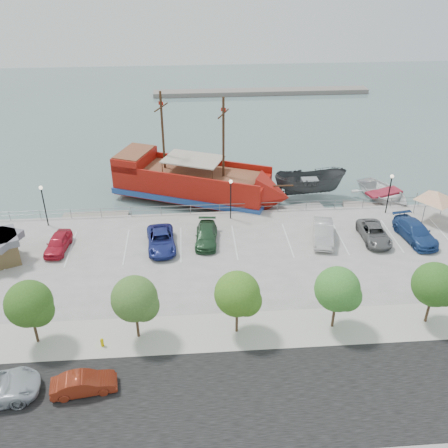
{
  "coord_description": "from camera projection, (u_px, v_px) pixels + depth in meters",
  "views": [
    {
      "loc": [
        -3.95,
        -37.03,
        24.71
      ],
      "look_at": [
        -1.0,
        2.0,
        2.0
      ],
      "focal_mm": 40.0,
      "sensor_mm": 36.0,
      "label": 1
    }
  ],
  "objects": [
    {
      "name": "pirate_ship",
      "position": [
        204.0,
        185.0,
        54.5
      ],
      "size": [
        19.98,
        12.39,
        12.47
      ],
      "rotation": [
        0.0,
        0.0,
        -0.4
      ],
      "color": "#9F160D",
      "rests_on": "ground"
    },
    {
      "name": "parked_car_c",
      "position": [
        161.0,
        240.0,
        45.23
      ],
      "size": [
        2.91,
        5.49,
        1.47
      ],
      "primitive_type": "imported",
      "rotation": [
        0.0,
        0.0,
        0.09
      ],
      "color": "navy",
      "rests_on": "land_slab"
    },
    {
      "name": "parked_car_a",
      "position": [
        58.0,
        243.0,
        44.86
      ],
      "size": [
        2.14,
        4.36,
        1.43
      ],
      "primitive_type": "imported",
      "rotation": [
        0.0,
        0.0,
        -0.11
      ],
      "color": "red",
      "rests_on": "land_slab"
    },
    {
      "name": "dock_west",
      "position": [
        96.0,
        217.0,
        52.03
      ],
      "size": [
        6.79,
        1.97,
        0.39
      ],
      "primitive_type": "cube",
      "rotation": [
        0.0,
        0.0,
        0.0
      ],
      "color": "gray",
      "rests_on": "ground"
    },
    {
      "name": "ground",
      "position": [
        237.0,
        263.0,
        45.1
      ],
      "size": [
        160.0,
        160.0,
        0.0
      ],
      "primitive_type": "plane",
      "color": "#526864"
    },
    {
      "name": "tree_f",
      "position": [
        437.0,
        286.0,
        35.11
      ],
      "size": [
        3.3,
        3.2,
        5.0
      ],
      "color": "#473321",
      "rests_on": "sidewalk"
    },
    {
      "name": "dock_east",
      "position": [
        373.0,
        207.0,
        53.97
      ],
      "size": [
        6.49,
        3.04,
        0.36
      ],
      "primitive_type": "cube",
      "rotation": [
        0.0,
        0.0,
        -0.21
      ],
      "color": "gray",
      "rests_on": "ground"
    },
    {
      "name": "speedboat",
      "position": [
        383.0,
        195.0,
        55.24
      ],
      "size": [
        7.3,
        8.55,
        1.5
      ],
      "primitive_type": "imported",
      "rotation": [
        0.0,
        0.0,
        0.34
      ],
      "color": "silver",
      "rests_on": "ground"
    },
    {
      "name": "lamp_post_left",
      "position": [
        43.0,
        199.0,
        47.55
      ],
      "size": [
        0.36,
        0.36,
        4.28
      ],
      "color": "black",
      "rests_on": "land_slab"
    },
    {
      "name": "parked_car_f",
      "position": [
        323.0,
        233.0,
        46.23
      ],
      "size": [
        2.7,
        5.19,
        1.63
      ],
      "primitive_type": "imported",
      "rotation": [
        0.0,
        0.0,
        -0.21
      ],
      "color": "beige",
      "rests_on": "land_slab"
    },
    {
      "name": "street_sedan",
      "position": [
        84.0,
        384.0,
        30.87
      ],
      "size": [
        4.18,
        1.95,
        1.33
      ],
      "primitive_type": "imported",
      "rotation": [
        0.0,
        0.0,
        1.71
      ],
      "color": "maroon",
      "rests_on": "street"
    },
    {
      "name": "parked_car_g",
      "position": [
        374.0,
        233.0,
        46.37
      ],
      "size": [
        2.33,
        4.94,
        1.37
      ],
      "primitive_type": "imported",
      "rotation": [
        0.0,
        0.0,
        -0.01
      ],
      "color": "slate",
      "rests_on": "land_slab"
    },
    {
      "name": "tree_b",
      "position": [
        31.0,
        305.0,
        33.28
      ],
      "size": [
        3.3,
        3.2,
        5.0
      ],
      "color": "#473321",
      "rests_on": "sidewalk"
    },
    {
      "name": "lamp_post_right",
      "position": [
        390.0,
        187.0,
        49.77
      ],
      "size": [
        0.36,
        0.36,
        4.28
      ],
      "color": "black",
      "rests_on": "land_slab"
    },
    {
      "name": "dock_mid",
      "position": [
        294.0,
        210.0,
        53.4
      ],
      "size": [
        6.75,
        3.0,
        0.37
      ],
      "primitive_type": "cube",
      "rotation": [
        0.0,
        0.0,
        0.18
      ],
      "color": "gray",
      "rests_on": "ground"
    },
    {
      "name": "parked_car_h",
      "position": [
        415.0,
        232.0,
        46.39
      ],
      "size": [
        3.08,
        5.85,
        1.61
      ],
      "primitive_type": "imported",
      "rotation": [
        0.0,
        0.0,
        0.15
      ],
      "color": "navy",
      "rests_on": "land_slab"
    },
    {
      "name": "tree_e",
      "position": [
        339.0,
        291.0,
        34.65
      ],
      "size": [
        3.3,
        3.2,
        5.0
      ],
      "color": "#473321",
      "rests_on": "sidewalk"
    },
    {
      "name": "canopy_tent",
      "position": [
        438.0,
        191.0,
        48.3
      ],
      "size": [
        4.97,
        4.97,
        3.68
      ],
      "rotation": [
        0.0,
        0.0,
        -0.13
      ],
      "color": "slate",
      "rests_on": "land_slab"
    },
    {
      "name": "lamp_post_mid",
      "position": [
        231.0,
        192.0,
        48.73
      ],
      "size": [
        0.36,
        0.36,
        4.28
      ],
      "color": "black",
      "rests_on": "land_slab"
    },
    {
      "name": "street",
      "position": [
        262.0,
        397.0,
        30.79
      ],
      "size": [
        100.0,
        8.0,
        0.04
      ],
      "primitive_type": "cube",
      "color": "black",
      "rests_on": "land_slab"
    },
    {
      "name": "tree_c",
      "position": [
        137.0,
        300.0,
        33.74
      ],
      "size": [
        3.3,
        3.2,
        5.0
      ],
      "color": "#473321",
      "rests_on": "sidewalk"
    },
    {
      "name": "tree_d",
      "position": [
        239.0,
        296.0,
        34.2
      ],
      "size": [
        3.3,
        3.2,
        5.0
      ],
      "color": "#473321",
      "rests_on": "sidewalk"
    },
    {
      "name": "shed",
      "position": [
        0.0,
        248.0,
        42.92
      ],
      "size": [
        4.16,
        4.16,
        2.6
      ],
      "rotation": [
        0.0,
        0.0,
        0.41
      ],
      "color": "brown",
      "rests_on": "land_slab"
    },
    {
      "name": "parked_car_d",
      "position": [
        206.0,
        235.0,
        46.05
      ],
      "size": [
        2.37,
        4.97,
        1.4
      ],
      "primitive_type": "imported",
      "rotation": [
        0.0,
        0.0,
        -0.09
      ],
      "color": "#264D2E",
      "rests_on": "land_slab"
    },
    {
      "name": "fire_hydrant",
      "position": [
        102.0,
        342.0,
        34.41
      ],
      "size": [
        0.24,
        0.24,
        0.69
      ],
      "rotation": [
        0.0,
        0.0,
        0.15
      ],
      "color": "#CBAF00",
      "rests_on": "sidewalk"
    },
    {
      "name": "sidewalk",
      "position": [
        250.0,
        330.0,
        35.96
      ],
      "size": [
        100.0,
        4.0,
        0.05
      ],
      "primitive_type": "cube",
      "color": "#B9B7A4",
      "rests_on": "land_slab"
    },
    {
      "name": "seawall_railing",
      "position": [
        229.0,
        208.0,
        51.06
      ],
      "size": [
        50.0,
        0.06,
        1.0
      ],
      "color": "slate",
      "rests_on": "land_slab"
    },
    {
      "name": "patrol_boat",
      "position": [
        310.0,
        185.0,
        55.69
      ],
      "size": [
        8.01,
        3.15,
        3.08
      ],
      "primitive_type": "imported",
      "rotation": [
        0.0,
        0.0,
        1.55
      ],
      "color": "#3E4042",
      "rests_on": "ground"
    },
    {
      "name": "far_shore",
      "position": [
        261.0,
        92.0,
        92.98
      ],
      "size": [
        40.0,
        3.0,
        0.8
      ],
      "primitive_type": "cube",
      "color": "gray",
      "rests_on": "ground"
    }
  ]
}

